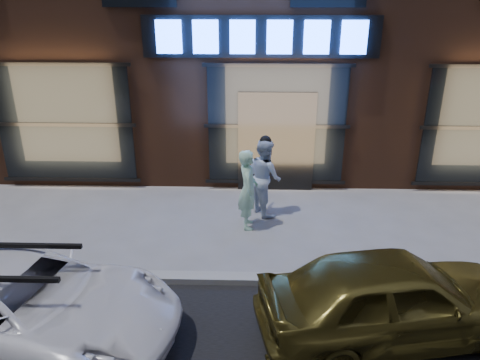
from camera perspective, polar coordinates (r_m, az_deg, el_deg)
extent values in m
plane|color=slate|center=(8.11, 5.39, -12.34)|extent=(90.00, 90.00, 0.00)
cube|color=gray|center=(8.08, 5.40, -11.99)|extent=(60.00, 0.25, 0.12)
cube|color=black|center=(10.63, 2.57, 17.05)|extent=(5.20, 0.06, 0.90)
cube|color=black|center=(11.11, 4.43, 4.58)|extent=(1.80, 0.10, 2.40)
cube|color=#FFBF72|center=(11.89, -20.51, 6.44)|extent=(3.00, 0.04, 2.60)
cube|color=black|center=(11.86, -20.58, 6.38)|extent=(3.20, 0.06, 2.80)
cube|color=#FFBF72|center=(11.05, 4.48, 6.65)|extent=(3.00, 0.04, 2.60)
cube|color=black|center=(11.01, 4.49, 6.59)|extent=(3.20, 0.06, 2.80)
cube|color=#2659FF|center=(10.72, -8.67, 16.88)|extent=(0.55, 0.12, 0.70)
cube|color=#2659FF|center=(10.61, -4.21, 17.01)|extent=(0.55, 0.12, 0.70)
cube|color=#2659FF|center=(10.56, 0.31, 17.04)|extent=(0.55, 0.12, 0.70)
cube|color=#2659FF|center=(10.57, 4.85, 16.97)|extent=(0.55, 0.12, 0.70)
cube|color=#2659FF|center=(10.64, 9.34, 16.80)|extent=(0.55, 0.12, 0.70)
cube|color=#2659FF|center=(10.77, 13.74, 16.54)|extent=(0.55, 0.12, 0.70)
imported|color=#B3EBBF|center=(9.42, 0.97, -1.16)|extent=(0.45, 0.64, 1.67)
imported|color=silver|center=(10.04, 3.02, 0.43)|extent=(0.95, 1.02, 1.68)
imported|color=white|center=(7.27, -25.20, -13.39)|extent=(4.78, 2.96, 1.24)
imported|color=brown|center=(7.01, 18.35, -13.40)|extent=(4.03, 2.23, 1.30)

